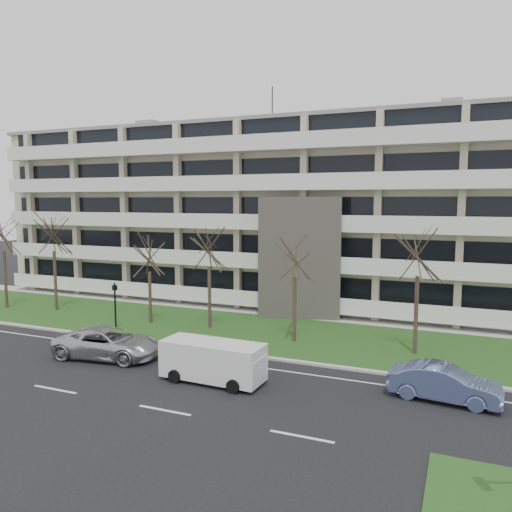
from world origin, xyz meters
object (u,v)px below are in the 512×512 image
at_px(blue_sedan, 444,383).
at_px(white_van, 214,358).
at_px(silver_pickup, 108,343).
at_px(pedestrian_signal, 115,300).

distance_m(blue_sedan, white_van, 10.56).
bearing_deg(white_van, silver_pickup, 173.68).
bearing_deg(silver_pickup, blue_sedan, -94.81).
bearing_deg(white_van, blue_sedan, 11.98).
xyz_separation_m(blue_sedan, white_van, (-10.38, -1.89, 0.39)).
bearing_deg(blue_sedan, pedestrian_signal, 84.07).
bearing_deg(pedestrian_signal, silver_pickup, -36.61).
bearing_deg(silver_pickup, white_van, -105.67).
height_order(blue_sedan, pedestrian_signal, pedestrian_signal).
relative_size(white_van, pedestrian_signal, 1.60).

